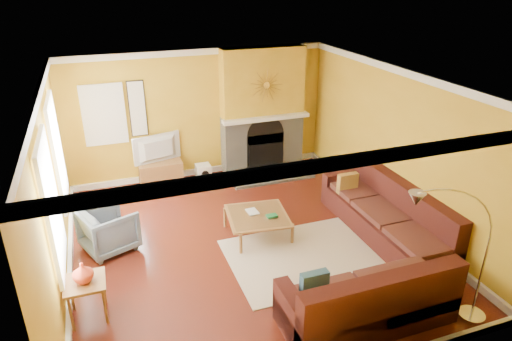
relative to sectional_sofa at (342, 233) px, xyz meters
name	(u,v)px	position (x,y,z in m)	size (l,w,h in m)	color
floor	(245,243)	(-1.26, 0.92, -0.46)	(5.50, 6.00, 0.02)	maroon
ceiling	(243,80)	(-1.26, 0.92, 2.26)	(5.50, 6.00, 0.02)	white
wall_back	(199,114)	(-1.26, 3.93, 0.90)	(5.50, 0.02, 2.70)	gold
wall_front	(342,284)	(-1.26, -2.09, 0.90)	(5.50, 0.02, 2.70)	gold
wall_left	(51,196)	(-4.02, 0.92, 0.90)	(0.02, 6.00, 2.70)	gold
wall_right	(395,146)	(1.50, 0.92, 0.90)	(0.02, 6.00, 2.70)	gold
baseboard	(245,239)	(-1.26, 0.92, -0.39)	(5.50, 6.00, 0.12)	white
crown_molding	(243,85)	(-1.26, 0.92, 2.19)	(5.50, 6.00, 0.12)	white
window_left_near	(56,152)	(-3.98, 2.22, 1.05)	(0.06, 1.22, 1.72)	white
window_left_far	(50,205)	(-3.98, 0.32, 1.05)	(0.06, 1.22, 1.72)	white
window_back	(104,115)	(-3.16, 3.88, 1.10)	(0.82, 0.06, 1.22)	white
wall_art	(138,109)	(-2.51, 3.89, 1.15)	(0.34, 0.04, 1.14)	white
fireplace	(262,111)	(0.09, 3.72, 0.90)	(1.80, 0.40, 2.70)	gray
mantel	(266,118)	(0.09, 3.48, 0.80)	(1.92, 0.22, 0.08)	white
hearth	(271,176)	(0.09, 3.17, -0.42)	(1.80, 0.70, 0.06)	gray
sunburst	(266,86)	(0.09, 3.49, 1.50)	(0.70, 0.04, 0.70)	olive
rug	(306,256)	(-0.49, 0.19, -0.44)	(2.40, 1.80, 0.02)	beige
sectional_sofa	(342,233)	(0.00, 0.00, 0.00)	(2.98, 3.56, 0.90)	#441915
coffee_table	(258,225)	(-0.98, 1.07, -0.25)	(0.99, 0.99, 0.39)	white
media_console	(161,173)	(-2.20, 3.64, -0.21)	(0.88, 0.40, 0.49)	olive
tv	(159,149)	(-2.20, 3.64, 0.33)	(1.01, 0.13, 0.58)	black
subwoofer	(203,171)	(-1.30, 3.63, -0.30)	(0.31, 0.31, 0.31)	white
armchair	(108,229)	(-3.37, 1.49, -0.09)	(0.77, 0.79, 0.72)	slate
side_table	(88,299)	(-3.72, -0.06, -0.17)	(0.51, 0.51, 0.56)	olive
vase	(83,273)	(-3.72, -0.06, 0.24)	(0.26, 0.26, 0.27)	#DA4428
book	(247,213)	(-1.13, 1.17, -0.05)	(0.18, 0.24, 0.02)	white
arc_lamp	(450,261)	(0.40, -1.77, 0.56)	(1.29, 0.36, 2.02)	silver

